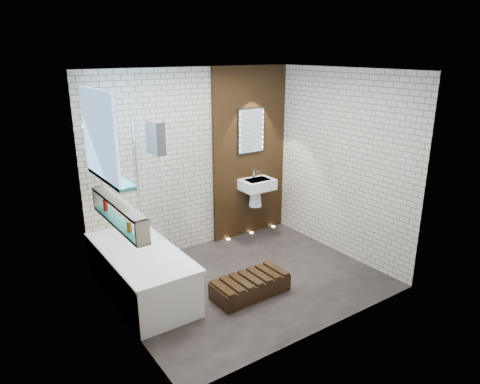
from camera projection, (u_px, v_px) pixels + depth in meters
ground at (247, 280)px, 5.63m from camera, size 3.20×3.20×0.00m
room_shell at (247, 183)px, 5.22m from camera, size 3.24×3.20×2.60m
walnut_panel at (250, 153)px, 6.73m from camera, size 1.30×0.06×2.60m
clerestory_window at (102, 144)px, 4.47m from camera, size 0.18×1.00×0.94m
display_niche at (119, 213)px, 4.55m from camera, size 0.14×1.30×0.26m
bathtub at (141, 272)px, 5.23m from camera, size 0.79×1.74×0.70m
bath_screen at (149, 179)px, 5.46m from camera, size 0.01×0.78×1.40m
towel at (156, 138)px, 5.05m from camera, size 0.11×0.29×0.38m
shower_head at (108, 124)px, 5.05m from camera, size 0.18×0.18×0.02m
washbasin at (257, 188)px, 6.74m from camera, size 0.50×0.36×0.58m
led_mirror at (251, 131)px, 6.59m from camera, size 0.50×0.02×0.70m
walnut_step at (250, 287)px, 5.27m from camera, size 0.94×0.43×0.21m
niche_bottles at (115, 213)px, 4.66m from camera, size 0.05×0.77×0.13m
sill_vases at (108, 166)px, 4.65m from camera, size 0.18×0.18×0.18m
floor_uplights at (252, 233)px, 7.08m from camera, size 0.96×0.06×0.01m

